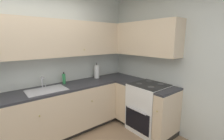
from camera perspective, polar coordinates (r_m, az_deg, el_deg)
The scene contains 13 objects.
wall_back at distance 3.01m, azimuth -28.95°, elevation 1.68°, with size 4.23×0.05×2.60m, color silver.
wall_right at distance 2.98m, azimuth 22.71°, elevation 2.11°, with size 0.05×3.16×2.60m, color silver.
lower_cabinets_back at distance 3.07m, azimuth -17.80°, elevation -14.24°, with size 2.04×0.62×0.86m.
countertop_back at distance 2.91m, azimuth -18.34°, elevation -6.29°, with size 3.25×0.60×0.04m, color #2D2D33.
lower_cabinets_right at distance 3.20m, azimuth 11.32°, elevation -12.85°, with size 0.62×1.09×0.86m.
countertop_right at distance 3.04m, azimuth 11.60°, elevation -5.17°, with size 0.60×1.09×0.03m.
oven_range at distance 3.13m, azimuth 13.19°, elevation -12.99°, with size 0.68×0.62×1.05m.
upper_cabinets_back at distance 2.87m, azimuth -23.44°, elevation 10.49°, with size 2.93×0.34×0.63m.
upper_cabinets_right at distance 3.20m, azimuth 10.20°, elevation 11.17°, with size 0.32×1.64×0.63m.
sink at distance 2.82m, azimuth -22.66°, elevation -7.63°, with size 0.61×0.40×0.10m.
faucet at distance 2.97m, azimuth -23.95°, elevation -3.58°, with size 0.07×0.16×0.20m.
soap_bottle at distance 3.09m, azimuth -17.10°, elevation -2.99°, with size 0.06×0.06×0.22m.
paper_towel_roll at distance 3.39m, azimuth -5.59°, elevation -0.57°, with size 0.11×0.11×0.34m.
Camera 1 is at (-0.51, -1.38, 1.71)m, focal length 25.10 mm.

